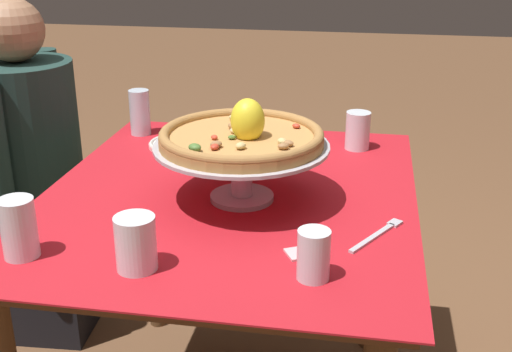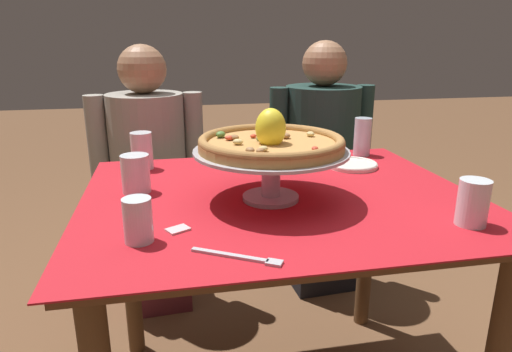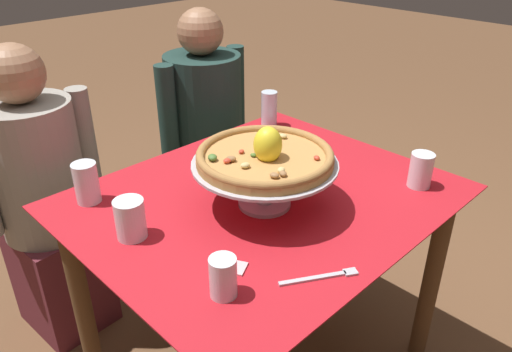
{
  "view_description": "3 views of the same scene",
  "coord_description": "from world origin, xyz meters",
  "px_view_note": "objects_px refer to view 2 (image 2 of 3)",
  "views": [
    {
      "loc": [
        -1.45,
        -0.32,
        1.37
      ],
      "look_at": [
        -0.03,
        -0.07,
        0.8
      ],
      "focal_mm": 45.88,
      "sensor_mm": 36.0,
      "label": 1
    },
    {
      "loc": [
        -0.3,
        -1.16,
        1.16
      ],
      "look_at": [
        -0.08,
        -0.05,
        0.81
      ],
      "focal_mm": 31.61,
      "sensor_mm": 36.0,
      "label": 2
    },
    {
      "loc": [
        -0.92,
        -0.9,
        1.5
      ],
      "look_at": [
        -0.02,
        0.01,
        0.81
      ],
      "focal_mm": 34.6,
      "sensor_mm": 36.0,
      "label": 3
    }
  ],
  "objects_px": {
    "water_glass_back_left": "(142,153)",
    "diner_right": "(320,173)",
    "water_glass_side_left": "(136,176)",
    "water_glass_front_right": "(472,206)",
    "diner_left": "(151,188)",
    "pizza": "(271,142)",
    "pizza_stand": "(271,162)",
    "water_glass_back_right": "(362,139)",
    "dinner_fork": "(242,257)",
    "side_plate": "(352,164)",
    "sugar_packet": "(178,229)",
    "water_glass_front_left": "(138,222)"
  },
  "relations": [
    {
      "from": "water_glass_front_right",
      "to": "diner_left",
      "type": "xyz_separation_m",
      "value": [
        -0.78,
        1.03,
        -0.25
      ]
    },
    {
      "from": "water_glass_side_left",
      "to": "water_glass_back_left",
      "type": "bearing_deg",
      "value": 88.32
    },
    {
      "from": "water_glass_front_right",
      "to": "diner_left",
      "type": "bearing_deg",
      "value": 126.94
    },
    {
      "from": "water_glass_back_right",
      "to": "water_glass_back_left",
      "type": "xyz_separation_m",
      "value": [
        -0.8,
        -0.03,
        -0.01
      ]
    },
    {
      "from": "water_glass_back_left",
      "to": "diner_left",
      "type": "relative_size",
      "value": 0.11
    },
    {
      "from": "water_glass_front_left",
      "to": "water_glass_side_left",
      "type": "distance_m",
      "value": 0.34
    },
    {
      "from": "water_glass_side_left",
      "to": "diner_right",
      "type": "height_order",
      "value": "diner_right"
    },
    {
      "from": "water_glass_front_left",
      "to": "diner_right",
      "type": "xyz_separation_m",
      "value": [
        0.76,
        0.99,
        -0.23
      ]
    },
    {
      "from": "water_glass_back_left",
      "to": "dinner_fork",
      "type": "bearing_deg",
      "value": -72.72
    },
    {
      "from": "side_plate",
      "to": "pizza",
      "type": "bearing_deg",
      "value": -142.8
    },
    {
      "from": "water_glass_side_left",
      "to": "water_glass_front_right",
      "type": "xyz_separation_m",
      "value": [
        0.78,
        -0.39,
        0.0
      ]
    },
    {
      "from": "pizza_stand",
      "to": "pizza",
      "type": "height_order",
      "value": "pizza"
    },
    {
      "from": "diner_left",
      "to": "pizza",
      "type": "bearing_deg",
      "value": -65.53
    },
    {
      "from": "sugar_packet",
      "to": "water_glass_front_left",
      "type": "bearing_deg",
      "value": -153.31
    },
    {
      "from": "diner_left",
      "to": "water_glass_back_right",
      "type": "bearing_deg",
      "value": -24.4
    },
    {
      "from": "water_glass_side_left",
      "to": "dinner_fork",
      "type": "xyz_separation_m",
      "value": [
        0.23,
        -0.46,
        -0.04
      ]
    },
    {
      "from": "dinner_fork",
      "to": "diner_left",
      "type": "height_order",
      "value": "diner_left"
    },
    {
      "from": "water_glass_side_left",
      "to": "water_glass_back_right",
      "type": "bearing_deg",
      "value": 18.9
    },
    {
      "from": "water_glass_back_left",
      "to": "water_glass_front_right",
      "type": "distance_m",
      "value": 1.01
    },
    {
      "from": "pizza",
      "to": "diner_right",
      "type": "distance_m",
      "value": 0.96
    },
    {
      "from": "dinner_fork",
      "to": "side_plate",
      "type": "bearing_deg",
      "value": 50.7
    },
    {
      "from": "sugar_packet",
      "to": "water_glass_back_right",
      "type": "bearing_deg",
      "value": 39.26
    },
    {
      "from": "pizza_stand",
      "to": "water_glass_back_left",
      "type": "xyz_separation_m",
      "value": [
        -0.35,
        0.38,
        -0.05
      ]
    },
    {
      "from": "side_plate",
      "to": "diner_left",
      "type": "height_order",
      "value": "diner_left"
    },
    {
      "from": "side_plate",
      "to": "diner_left",
      "type": "distance_m",
      "value": 0.89
    },
    {
      "from": "side_plate",
      "to": "dinner_fork",
      "type": "xyz_separation_m",
      "value": [
        -0.48,
        -0.59,
        -0.01
      ]
    },
    {
      "from": "pizza",
      "to": "water_glass_side_left",
      "type": "bearing_deg",
      "value": 159.32
    },
    {
      "from": "water_glass_back_left",
      "to": "water_glass_side_left",
      "type": "xyz_separation_m",
      "value": [
        -0.01,
        -0.24,
        -0.01
      ]
    },
    {
      "from": "side_plate",
      "to": "sugar_packet",
      "type": "relative_size",
      "value": 3.41
    },
    {
      "from": "pizza_stand",
      "to": "water_glass_back_right",
      "type": "height_order",
      "value": "same"
    },
    {
      "from": "water_glass_front_left",
      "to": "water_glass_side_left",
      "type": "height_order",
      "value": "water_glass_side_left"
    },
    {
      "from": "dinner_fork",
      "to": "diner_right",
      "type": "xyz_separation_m",
      "value": [
        0.56,
        1.12,
        -0.19
      ]
    },
    {
      "from": "water_glass_back_left",
      "to": "water_glass_side_left",
      "type": "distance_m",
      "value": 0.24
    },
    {
      "from": "water_glass_back_right",
      "to": "water_glass_back_left",
      "type": "bearing_deg",
      "value": -177.75
    },
    {
      "from": "water_glass_side_left",
      "to": "dinner_fork",
      "type": "distance_m",
      "value": 0.51
    },
    {
      "from": "pizza_stand",
      "to": "pizza",
      "type": "xyz_separation_m",
      "value": [
        -0.0,
        -0.0,
        0.05
      ]
    },
    {
      "from": "water_glass_front_left",
      "to": "water_glass_back_left",
      "type": "bearing_deg",
      "value": 91.54
    },
    {
      "from": "pizza_stand",
      "to": "water_glass_side_left",
      "type": "height_order",
      "value": "pizza_stand"
    },
    {
      "from": "water_glass_back_left",
      "to": "diner_right",
      "type": "relative_size",
      "value": 0.11
    },
    {
      "from": "pizza",
      "to": "water_glass_front_left",
      "type": "xyz_separation_m",
      "value": [
        -0.34,
        -0.2,
        -0.12
      ]
    },
    {
      "from": "water_glass_back_right",
      "to": "dinner_fork",
      "type": "xyz_separation_m",
      "value": [
        -0.58,
        -0.74,
        -0.06
      ]
    },
    {
      "from": "side_plate",
      "to": "diner_right",
      "type": "xyz_separation_m",
      "value": [
        0.07,
        0.53,
        -0.19
      ]
    },
    {
      "from": "pizza",
      "to": "water_glass_back_right",
      "type": "xyz_separation_m",
      "value": [
        0.45,
        0.41,
        -0.1
      ]
    },
    {
      "from": "pizza",
      "to": "water_glass_back_left",
      "type": "distance_m",
      "value": 0.53
    },
    {
      "from": "water_glass_front_left",
      "to": "water_glass_side_left",
      "type": "bearing_deg",
      "value": 93.87
    },
    {
      "from": "pizza",
      "to": "water_glass_front_right",
      "type": "relative_size",
      "value": 3.49
    },
    {
      "from": "water_glass_front_left",
      "to": "diner_right",
      "type": "height_order",
      "value": "diner_right"
    },
    {
      "from": "side_plate",
      "to": "water_glass_side_left",
      "type": "bearing_deg",
      "value": -169.77
    },
    {
      "from": "water_glass_front_right",
      "to": "sugar_packet",
      "type": "bearing_deg",
      "value": 171.74
    },
    {
      "from": "pizza",
      "to": "water_glass_back_left",
      "type": "height_order",
      "value": "pizza"
    }
  ]
}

